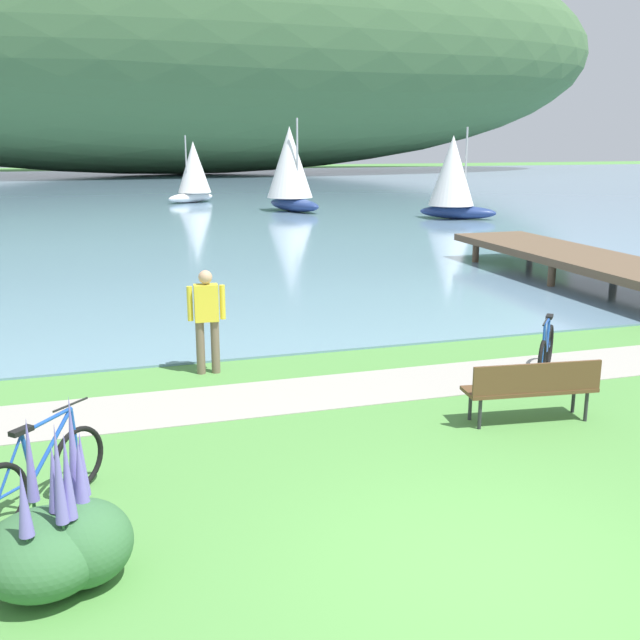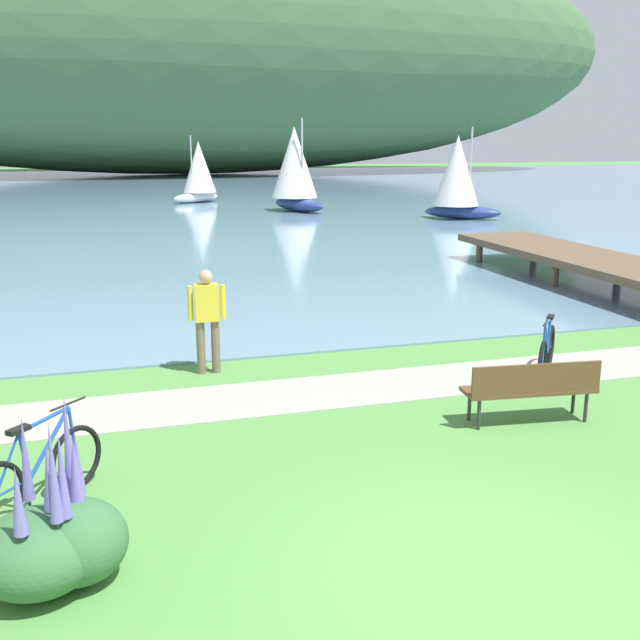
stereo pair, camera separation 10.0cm
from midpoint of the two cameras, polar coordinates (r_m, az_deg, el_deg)
name	(u,v)px [view 2 (the right image)]	position (r m, az deg, el deg)	size (l,w,h in m)	color
ground_plane	(484,572)	(7.12, 12.93, -18.37)	(200.00, 200.00, 0.00)	#518E42
bay_water	(145,194)	(52.44, -13.28, 9.37)	(180.00, 80.00, 0.04)	#6B8EA8
distant_hillside	(180,40)	(81.79, -10.67, 20.40)	(96.81, 28.00, 26.83)	#42663D
shoreline_path	(322,392)	(11.30, 0.44, -5.55)	(60.00, 1.50, 0.01)	#A39E93
park_bench_near_camera	(532,386)	(10.36, 16.22, -4.93)	(1.84, 0.68, 0.88)	brown
bicycle_leaning_near_bench	(38,473)	(8.30, -20.51, -10.96)	(1.29, 1.30, 1.01)	black
bicycle_beside_path	(547,352)	(12.51, 17.23, -2.38)	(1.18, 1.39, 1.01)	black
person_at_shoreline	(207,315)	(12.09, -8.44, 0.40)	(0.61, 0.25, 1.71)	#72604C
echium_bush_closest_to_camera	(38,549)	(6.97, -20.44, -16.18)	(1.06, 1.06, 1.45)	#386B3D
echium_bush_mid_cluster	(77,534)	(6.95, -17.80, -15.39)	(0.86, 0.86, 1.64)	#386B3D
sailboat_mid_bay	(458,176)	(35.76, 10.62, 10.81)	(3.49, 3.16, 4.21)	navy
sailboat_toward_hillside	(295,168)	(39.09, -1.86, 11.61)	(3.05, 4.14, 4.69)	navy
sailboat_far_off	(199,171)	(45.11, -9.25, 11.23)	(3.25, 2.81, 3.86)	white
pier_dock	(588,260)	(20.47, 20.05, 4.37)	(2.40, 10.00, 0.80)	brown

